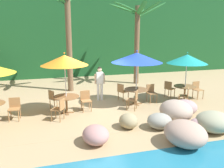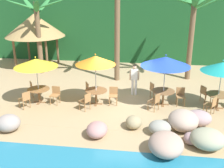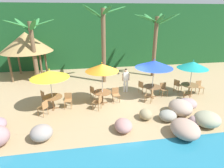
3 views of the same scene
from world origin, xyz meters
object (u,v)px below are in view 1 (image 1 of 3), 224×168
dining_table_blue (136,92)px  chair_teal_inland (169,88)px  chair_orange_inland (54,98)px  palm_tree_third (137,27)px  chair_blue_inland (122,91)px  dining_table_orange (66,99)px  palm_tree_second (68,24)px  chair_yellow_seaward (14,107)px  waiter_in_white (100,81)px  umbrella_teal (187,59)px  dining_table_teal (185,89)px  chair_orange_seaward (86,99)px  chair_teal_seaward (197,89)px  chair_blue_left (134,99)px  chair_blue_seaward (151,92)px  umbrella_blue (137,58)px  umbrella_orange (65,60)px  chair_teal_left (185,95)px  chair_orange_left (60,108)px

dining_table_blue → chair_teal_inland: size_ratio=1.26×
chair_orange_inland → palm_tree_third: (5.46, 3.92, 3.15)m
chair_blue_inland → chair_teal_inland: same height
palm_tree_third → dining_table_orange: bearing=-137.1°
chair_orange_inland → palm_tree_second: palm_tree_second is taller
chair_yellow_seaward → waiter_in_white: 4.19m
umbrella_teal → dining_table_teal: umbrella_teal is taller
dining_table_orange → chair_orange_seaward: size_ratio=1.26×
dining_table_teal → chair_teal_inland: size_ratio=1.26×
umbrella_teal → chair_teal_inland: 1.79m
umbrella_teal → chair_teal_inland: umbrella_teal is taller
chair_yellow_seaward → chair_blue_inland: bearing=14.7°
chair_orange_seaward → chair_teal_seaward: same height
chair_blue_inland → palm_tree_second: palm_tree_second is taller
chair_blue_left → palm_tree_third: size_ratio=0.17×
dining_table_orange → chair_blue_seaward: chair_blue_seaward is taller
chair_teal_seaward → palm_tree_second: bearing=151.1°
chair_orange_seaward → palm_tree_second: palm_tree_second is taller
chair_orange_inland → chair_teal_seaward: size_ratio=1.00×
chair_blue_left → dining_table_teal: (2.96, 0.66, 0.10)m
chair_blue_seaward → waiter_in_white: (-2.34, 0.99, 0.47)m
chair_blue_seaward → palm_tree_third: (0.83, 4.12, 3.15)m
umbrella_blue → chair_teal_seaward: bearing=1.4°
chair_yellow_seaward → dining_table_orange: chair_yellow_seaward is taller
chair_yellow_seaward → chair_teal_inland: 7.48m
chair_teal_inland → palm_tree_third: size_ratio=0.17×
chair_blue_inland → umbrella_teal: umbrella_teal is taller
chair_teal_inland → chair_blue_seaward: bearing=-159.1°
dining_table_orange → umbrella_blue: size_ratio=0.43×
umbrella_orange → waiter_in_white: (1.79, 1.48, -1.27)m
dining_table_blue → dining_table_teal: same height
chair_orange_inland → chair_blue_left: same height
dining_table_orange → dining_table_teal: size_ratio=1.00×
chair_blue_inland → chair_teal_left: 3.02m
waiter_in_white → dining_table_teal: bearing=-16.7°
chair_yellow_seaward → chair_blue_seaward: bearing=6.3°
umbrella_orange → umbrella_teal: bearing=2.6°
dining_table_orange → chair_teal_inland: size_ratio=1.26×
chair_yellow_seaward → chair_blue_seaward: 6.19m
chair_orange_inland → chair_teal_left: size_ratio=1.00×
chair_blue_left → dining_table_teal: bearing=12.5°
umbrella_blue → palm_tree_second: 4.67m
chair_yellow_seaward → dining_table_blue: bearing=5.9°
chair_orange_inland → waiter_in_white: size_ratio=0.51×
dining_table_blue → chair_teal_seaward: size_ratio=1.26×
chair_orange_left → dining_table_teal: 6.27m
chair_blue_left → chair_blue_seaward: bearing=35.6°
palm_tree_second → palm_tree_third: size_ratio=1.11×
chair_yellow_seaward → dining_table_blue: (5.31, 0.55, 0.10)m
chair_yellow_seaward → chair_orange_seaward: bearing=6.4°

